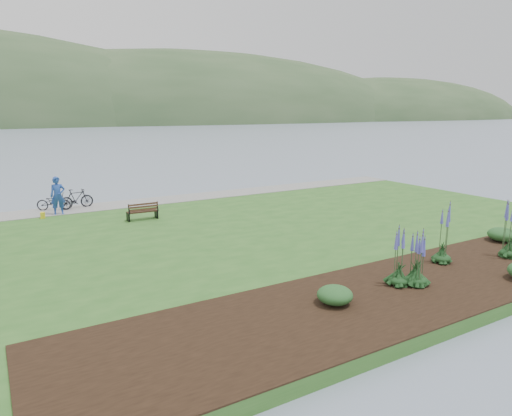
% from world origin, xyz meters
% --- Properties ---
extents(ground, '(600.00, 600.00, 0.00)m').
position_xyz_m(ground, '(0.00, 0.00, 0.00)').
color(ground, slate).
rests_on(ground, ground).
extents(lawn, '(34.00, 20.00, 0.40)m').
position_xyz_m(lawn, '(0.00, -2.00, 0.20)').
color(lawn, '#2D5E21').
rests_on(lawn, ground).
extents(shoreline_path, '(34.00, 2.20, 0.03)m').
position_xyz_m(shoreline_path, '(0.00, 6.90, 0.42)').
color(shoreline_path, gray).
rests_on(shoreline_path, lawn).
extents(garden_bed, '(24.00, 4.40, 0.04)m').
position_xyz_m(garden_bed, '(3.00, -9.80, 0.42)').
color(garden_bed, black).
rests_on(garden_bed, lawn).
extents(far_hillside, '(580.00, 80.00, 38.00)m').
position_xyz_m(far_hillside, '(20.00, 170.00, 0.00)').
color(far_hillside, '#334E2C').
rests_on(far_hillside, ground).
extents(park_bench, '(1.44, 0.60, 0.89)m').
position_xyz_m(park_bench, '(-2.69, 2.73, 0.84)').
color(park_bench, '#321E13').
rests_on(park_bench, lawn).
extents(person, '(0.87, 0.63, 2.28)m').
position_xyz_m(person, '(-6.01, 6.03, 1.54)').
color(person, '#21429A').
rests_on(person, lawn).
extents(bicycle_a, '(1.31, 1.84, 0.91)m').
position_xyz_m(bicycle_a, '(-6.10, 7.20, 0.86)').
color(bicycle_a, black).
rests_on(bicycle_a, lawn).
extents(bicycle_b, '(0.73, 1.81, 1.06)m').
position_xyz_m(bicycle_b, '(-4.96, 7.16, 0.93)').
color(bicycle_b, black).
rests_on(bicycle_b, lawn).
extents(pannier, '(0.25, 0.32, 0.30)m').
position_xyz_m(pannier, '(-6.83, 5.57, 0.55)').
color(pannier, yellow).
rests_on(pannier, lawn).
extents(echium_0, '(0.62, 0.62, 1.76)m').
position_xyz_m(echium_0, '(1.85, -9.77, 1.09)').
color(echium_0, '#123215').
rests_on(echium_0, garden_bed).
extents(echium_1, '(0.62, 0.62, 2.39)m').
position_xyz_m(echium_1, '(4.27, -8.84, 1.36)').
color(echium_1, '#123215').
rests_on(echium_1, garden_bed).
extents(echium_2, '(0.62, 0.62, 2.18)m').
position_xyz_m(echium_2, '(6.84, -9.69, 1.38)').
color(echium_2, '#123215').
rests_on(echium_2, garden_bed).
extents(echium_4, '(0.62, 0.62, 2.19)m').
position_xyz_m(echium_4, '(1.38, -9.54, 1.33)').
color(echium_4, '#123215').
rests_on(echium_4, garden_bed).
extents(echium_5, '(0.62, 0.62, 1.82)m').
position_xyz_m(echium_5, '(1.86, -9.82, 1.11)').
color(echium_5, '#123215').
rests_on(echium_5, garden_bed).
extents(shrub_0, '(0.98, 0.98, 0.49)m').
position_xyz_m(shrub_0, '(-1.15, -9.60, 0.69)').
color(shrub_0, '#1E4C21').
rests_on(shrub_0, garden_bed).
extents(shrub_2, '(1.08, 1.08, 0.54)m').
position_xyz_m(shrub_2, '(8.61, -8.33, 0.71)').
color(shrub_2, '#1E4C21').
rests_on(shrub_2, garden_bed).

